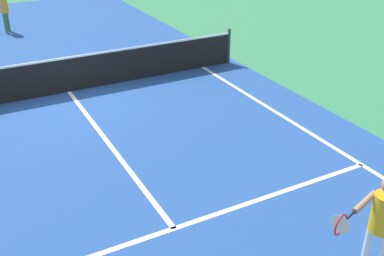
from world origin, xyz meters
name	(u,v)px	position (x,y,z in m)	size (l,w,h in m)	color
ground_plane	(69,92)	(0.00, 0.00, 0.00)	(60.00, 60.00, 0.00)	#337F51
court_surface_inbounds	(69,92)	(0.00, 0.00, 0.00)	(10.62, 24.40, 0.00)	#234C93
line_sideline_right	(345,154)	(4.11, -5.95, 0.00)	(0.10, 11.89, 0.01)	white
line_service_near	(174,229)	(0.00, -6.40, 0.00)	(8.22, 0.10, 0.01)	white
line_center_service	(108,143)	(0.00, -3.20, 0.00)	(0.10, 6.40, 0.01)	white
net	(67,74)	(0.00, 0.00, 0.49)	(10.14, 0.09, 1.07)	#33383D
player_near	(381,218)	(1.96, -8.59, 1.00)	(1.20, 0.43, 1.61)	white
player_far	(3,8)	(-0.53, 6.94, 0.93)	(0.91, 0.90, 1.51)	#3F7247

